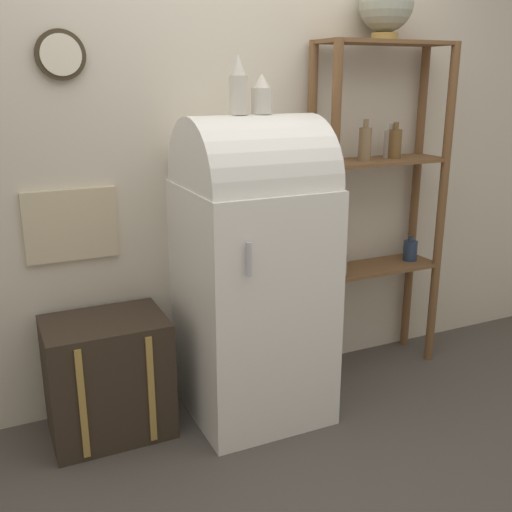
# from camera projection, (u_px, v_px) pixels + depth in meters

# --- Properties ---
(ground_plane) EXTENTS (12.00, 12.00, 0.00)m
(ground_plane) POSITION_uv_depth(u_px,v_px,m) (271.00, 427.00, 2.97)
(ground_plane) COLOR #4C4742
(wall_back) EXTENTS (7.00, 0.09, 2.70)m
(wall_back) POSITION_uv_depth(u_px,v_px,m) (223.00, 142.00, 3.08)
(wall_back) COLOR beige
(wall_back) RESTS_ON ground_plane
(refrigerator) EXTENTS (0.65, 0.70, 1.51)m
(refrigerator) POSITION_uv_depth(u_px,v_px,m) (252.00, 265.00, 2.94)
(refrigerator) COLOR white
(refrigerator) RESTS_ON ground_plane
(suitcase_trunk) EXTENTS (0.56, 0.42, 0.59)m
(suitcase_trunk) POSITION_uv_depth(u_px,v_px,m) (108.00, 377.00, 2.86)
(suitcase_trunk) COLOR #33281E
(suitcase_trunk) RESTS_ON ground_plane
(shelf_unit) EXTENTS (0.79, 0.29, 1.85)m
(shelf_unit) POSITION_uv_depth(u_px,v_px,m) (378.00, 193.00, 3.35)
(shelf_unit) COLOR brown
(shelf_unit) RESTS_ON ground_plane
(globe) EXTENTS (0.29, 0.29, 0.33)m
(globe) POSITION_uv_depth(u_px,v_px,m) (386.00, 5.00, 3.10)
(globe) COLOR #AD8942
(globe) RESTS_ON shelf_unit
(vase_left) EXTENTS (0.08, 0.08, 0.26)m
(vase_left) POSITION_uv_depth(u_px,v_px,m) (238.00, 87.00, 2.67)
(vase_left) COLOR beige
(vase_left) RESTS_ON refrigerator
(vase_center) EXTENTS (0.10, 0.10, 0.18)m
(vase_center) POSITION_uv_depth(u_px,v_px,m) (262.00, 95.00, 2.74)
(vase_center) COLOR beige
(vase_center) RESTS_ON refrigerator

